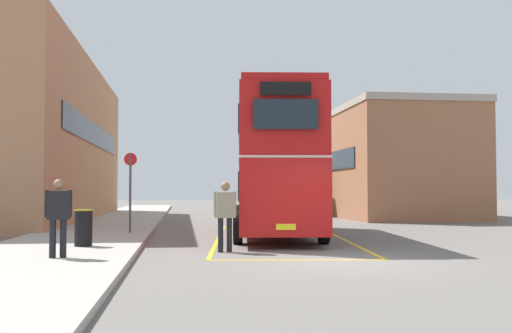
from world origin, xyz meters
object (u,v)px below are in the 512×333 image
(single_deck_bus, at_px, (282,189))
(bus_stop_sign, at_px, (130,185))
(pedestrian_boarding, at_px, (225,211))
(double_decker_bus, at_px, (275,164))
(pedestrian_waiting_near, at_px, (58,212))
(litter_bin, at_px, (84,228))

(single_deck_bus, height_order, bus_stop_sign, single_deck_bus)
(bus_stop_sign, bearing_deg, single_deck_bus, 65.87)
(single_deck_bus, distance_m, pedestrian_boarding, 25.09)
(double_decker_bus, distance_m, pedestrian_waiting_near, 9.54)
(pedestrian_waiting_near, height_order, litter_bin, pedestrian_waiting_near)
(pedestrian_waiting_near, relative_size, bus_stop_sign, 0.62)
(double_decker_bus, bearing_deg, litter_bin, -140.53)
(single_deck_bus, bearing_deg, bus_stop_sign, -114.13)
(double_decker_bus, height_order, bus_stop_sign, double_decker_bus)
(bus_stop_sign, bearing_deg, pedestrian_waiting_near, -96.49)
(litter_bin, bearing_deg, pedestrian_waiting_near, -92.26)
(single_deck_bus, relative_size, bus_stop_sign, 3.46)
(pedestrian_waiting_near, distance_m, litter_bin, 2.70)
(pedestrian_waiting_near, distance_m, bus_stop_sign, 7.65)
(pedestrian_boarding, bearing_deg, pedestrian_waiting_near, -151.17)
(pedestrian_boarding, relative_size, pedestrian_waiting_near, 1.07)
(single_deck_bus, xyz_separation_m, pedestrian_boarding, (-5.60, -24.45, -0.58))
(double_decker_bus, height_order, single_deck_bus, double_decker_bus)
(bus_stop_sign, bearing_deg, litter_bin, -98.74)
(single_deck_bus, bearing_deg, pedestrian_boarding, -102.90)
(litter_bin, bearing_deg, double_decker_bus, 39.47)
(double_decker_bus, bearing_deg, bus_stop_sign, 178.00)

